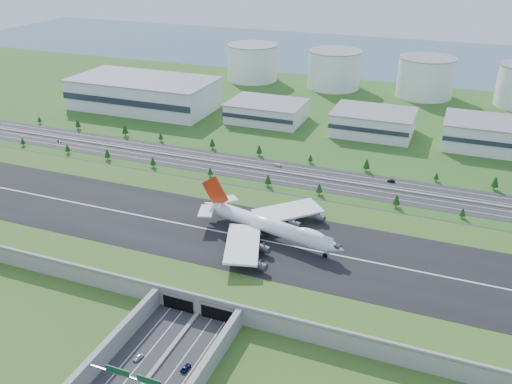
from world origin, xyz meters
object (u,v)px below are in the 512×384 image
(car_2, at_px, (186,368))
(car_4, at_px, (59,141))
(car_0, at_px, (138,357))
(car_7, at_px, (277,164))
(boeing_747, at_px, (269,225))
(fuel_tank_a, at_px, (253,63))
(car_5, at_px, (391,181))

(car_2, xyz_separation_m, car_4, (-192.33, 167.20, 0.11))
(car_0, relative_size, car_4, 0.96)
(car_7, bearing_deg, car_4, -61.76)
(boeing_747, height_order, car_0, boeing_747)
(fuel_tank_a, distance_m, boeing_747, 333.39)
(car_0, bearing_deg, fuel_tank_a, 123.01)
(boeing_747, distance_m, car_5, 111.42)
(boeing_747, distance_m, car_0, 86.86)
(fuel_tank_a, bearing_deg, car_4, -105.74)
(fuel_tank_a, xyz_separation_m, car_2, (129.93, -388.66, -16.73))
(car_2, bearing_deg, car_7, -76.19)
(car_5, bearing_deg, fuel_tank_a, -148.84)
(car_0, height_order, car_4, car_4)
(car_4, relative_size, car_5, 0.96)
(car_4, distance_m, car_5, 235.19)
(car_4, bearing_deg, car_0, -110.28)
(fuel_tank_a, distance_m, car_7, 228.64)
(fuel_tank_a, height_order, car_2, fuel_tank_a)
(fuel_tank_a, bearing_deg, boeing_747, -66.93)
(fuel_tank_a, relative_size, car_0, 11.54)
(car_2, relative_size, car_7, 0.83)
(car_4, bearing_deg, car_5, -61.97)
(car_0, relative_size, car_7, 0.77)
(fuel_tank_a, distance_m, car_5, 267.66)
(car_7, bearing_deg, car_0, 26.46)
(boeing_747, bearing_deg, car_7, 120.48)
(fuel_tank_a, height_order, car_7, fuel_tank_a)
(boeing_747, xyz_separation_m, car_2, (-0.71, -81.94, -14.03))
(boeing_747, distance_m, car_4, 211.48)
(boeing_747, distance_m, car_7, 107.04)
(boeing_747, relative_size, car_5, 16.35)
(fuel_tank_a, relative_size, car_4, 11.12)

